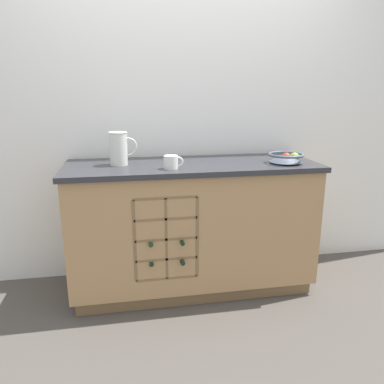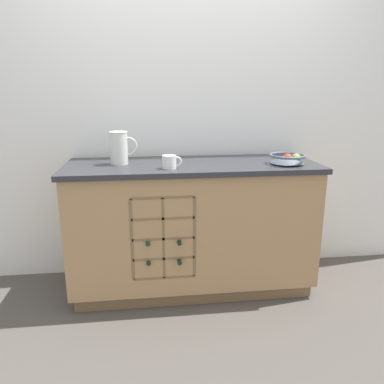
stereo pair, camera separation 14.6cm
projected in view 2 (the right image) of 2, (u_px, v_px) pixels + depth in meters
ground_plane at (192, 285)px, 2.80m from camera, size 14.00×14.00×0.00m
back_wall at (186, 109)px, 2.81m from camera, size 4.40×0.06×2.55m
kitchen_island at (192, 226)px, 2.67m from camera, size 1.72×0.64×0.93m
fruit_bowl at (288, 158)px, 2.52m from camera, size 0.24×0.24×0.07m
white_pitcher at (119, 147)px, 2.50m from camera, size 0.19×0.12×0.22m
ceramic_mug at (170, 162)px, 2.37m from camera, size 0.13×0.09×0.09m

